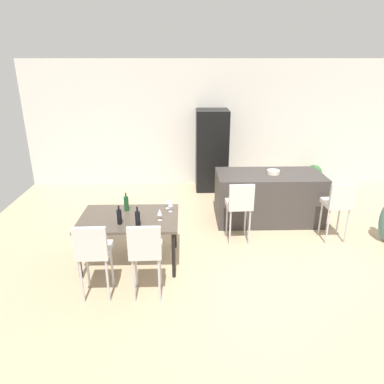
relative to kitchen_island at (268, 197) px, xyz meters
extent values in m
plane|color=tan|center=(-0.26, -0.86, -0.46)|extent=(10.00, 10.00, 0.00)
cube|color=beige|center=(-0.26, 2.22, 0.99)|extent=(10.00, 0.12, 2.90)
cube|color=#383330|center=(0.00, 0.00, 0.00)|extent=(1.94, 0.92, 0.92)
cube|color=beige|center=(-0.68, -0.78, 0.19)|extent=(0.42, 0.42, 0.08)
cube|color=beige|center=(-0.67, -0.95, 0.41)|extent=(0.40, 0.08, 0.36)
cylinder|color=#B2B2B7|center=(-0.85, -0.63, -0.16)|extent=(0.03, 0.03, 0.61)
cylinder|color=#B2B2B7|center=(-0.53, -0.61, -0.16)|extent=(0.03, 0.03, 0.61)
cylinder|color=#B2B2B7|center=(-0.83, -0.95, -0.16)|extent=(0.03, 0.03, 0.61)
cylinder|color=#B2B2B7|center=(-0.51, -0.93, -0.16)|extent=(0.03, 0.03, 0.61)
cube|color=beige|center=(0.94, -0.78, 0.19)|extent=(0.41, 0.41, 0.08)
cube|color=beige|center=(0.94, -0.95, 0.41)|extent=(0.40, 0.07, 0.36)
cylinder|color=#B2B2B7|center=(0.78, -0.62, -0.16)|extent=(0.03, 0.03, 0.61)
cylinder|color=#B2B2B7|center=(1.10, -0.62, -0.16)|extent=(0.03, 0.03, 0.61)
cylinder|color=#B2B2B7|center=(0.78, -0.94, -0.16)|extent=(0.03, 0.03, 0.61)
cylinder|color=#B2B2B7|center=(1.10, -0.94, -0.16)|extent=(0.03, 0.03, 0.61)
cube|color=#4C4238|center=(-2.38, -1.44, 0.26)|extent=(1.42, 0.96, 0.04)
cylinder|color=black|center=(-3.03, -1.02, -0.11)|extent=(0.05, 0.05, 0.70)
cylinder|color=black|center=(-1.73, -1.02, -0.11)|extent=(0.05, 0.05, 0.70)
cylinder|color=black|center=(-3.03, -1.86, -0.11)|extent=(0.05, 0.05, 0.70)
cylinder|color=black|center=(-1.73, -1.86, -0.11)|extent=(0.05, 0.05, 0.70)
cube|color=beige|center=(-2.70, -2.22, 0.19)|extent=(0.41, 0.41, 0.08)
cube|color=beige|center=(-2.70, -2.39, 0.41)|extent=(0.40, 0.07, 0.36)
cylinder|color=#B2B2B7|center=(-2.87, -2.06, -0.16)|extent=(0.03, 0.03, 0.61)
cylinder|color=#B2B2B7|center=(-2.55, -2.06, -0.16)|extent=(0.03, 0.03, 0.61)
cylinder|color=#B2B2B7|center=(-2.86, -2.38, -0.16)|extent=(0.03, 0.03, 0.61)
cylinder|color=#B2B2B7|center=(-2.54, -2.38, -0.16)|extent=(0.03, 0.03, 0.61)
cube|color=beige|center=(-2.06, -2.22, 0.19)|extent=(0.41, 0.41, 0.08)
cube|color=beige|center=(-2.06, -2.39, 0.41)|extent=(0.40, 0.07, 0.36)
cylinder|color=#B2B2B7|center=(-2.23, -2.06, -0.16)|extent=(0.03, 0.03, 0.61)
cylinder|color=#B2B2B7|center=(-1.91, -2.05, -0.16)|extent=(0.03, 0.03, 0.61)
cylinder|color=#B2B2B7|center=(-2.22, -2.38, -0.16)|extent=(0.03, 0.03, 0.61)
cylinder|color=#B2B2B7|center=(-1.90, -2.37, -0.16)|extent=(0.03, 0.03, 0.61)
cylinder|color=#194723|center=(-2.45, -1.20, 0.39)|extent=(0.07, 0.07, 0.22)
cylinder|color=#194723|center=(-2.45, -1.20, 0.54)|extent=(0.02, 0.02, 0.07)
cylinder|color=black|center=(-2.48, -1.66, 0.38)|extent=(0.07, 0.07, 0.21)
cylinder|color=black|center=(-2.48, -1.66, 0.52)|extent=(0.02, 0.02, 0.06)
cylinder|color=black|center=(-2.21, -1.73, 0.39)|extent=(0.07, 0.07, 0.21)
cylinder|color=black|center=(-2.21, -1.73, 0.53)|extent=(0.02, 0.02, 0.07)
cylinder|color=silver|center=(-1.78, -1.25, 0.28)|extent=(0.06, 0.06, 0.00)
cylinder|color=silver|center=(-1.78, -1.25, 0.32)|extent=(0.01, 0.01, 0.08)
cone|color=silver|center=(-1.78, -1.25, 0.41)|extent=(0.07, 0.07, 0.09)
cylinder|color=silver|center=(-1.93, -1.55, 0.28)|extent=(0.06, 0.06, 0.00)
cylinder|color=silver|center=(-1.93, -1.55, 0.32)|extent=(0.01, 0.01, 0.08)
cone|color=silver|center=(-1.93, -1.55, 0.41)|extent=(0.07, 0.07, 0.09)
cylinder|color=silver|center=(-1.84, -1.12, 0.28)|extent=(0.06, 0.06, 0.00)
cylinder|color=silver|center=(-1.84, -1.12, 0.32)|extent=(0.01, 0.01, 0.08)
cone|color=silver|center=(-1.84, -1.12, 0.41)|extent=(0.07, 0.07, 0.09)
cube|color=black|center=(-0.94, 1.78, 0.46)|extent=(0.72, 0.68, 1.84)
cylinder|color=beige|center=(0.06, 0.00, 0.50)|extent=(0.22, 0.22, 0.07)
cylinder|color=beige|center=(1.49, 1.77, -0.35)|extent=(0.24, 0.24, 0.22)
sphere|color=#2D6B33|center=(1.49, 1.77, -0.08)|extent=(0.35, 0.35, 0.35)
camera|label=1|loc=(-1.57, -6.11, 2.43)|focal=32.99mm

